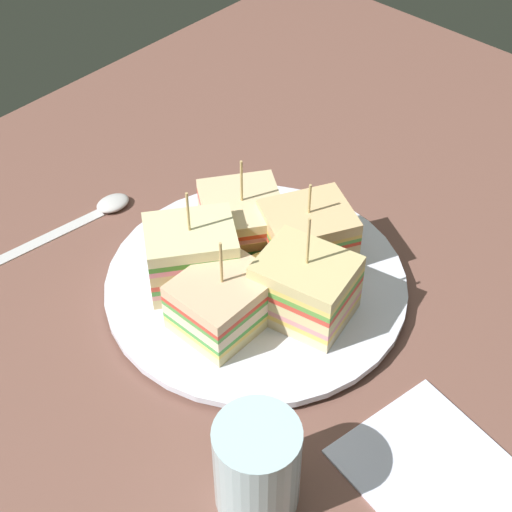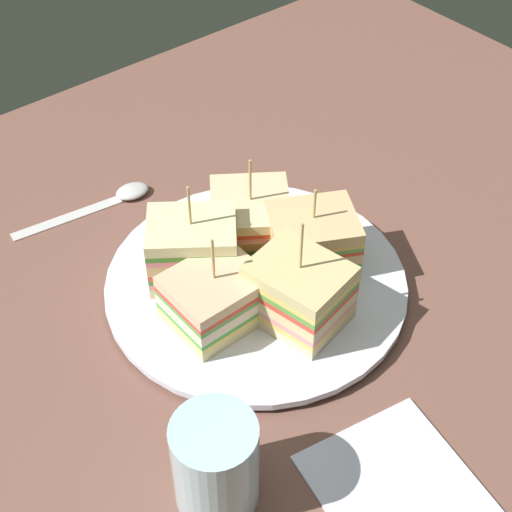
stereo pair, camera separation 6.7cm
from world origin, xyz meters
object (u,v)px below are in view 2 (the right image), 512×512
(sandwich_wedge_4, at_px, (216,298))
(napkin, at_px, (403,495))
(sandwich_wedge_1, at_px, (311,240))
(sandwich_wedge_2, at_px, (250,219))
(sandwich_wedge_3, at_px, (193,249))
(chip_pile, at_px, (255,283))
(spoon, at_px, (114,198))
(plate, at_px, (256,284))
(sandwich_wedge_0, at_px, (299,292))
(drinking_glass, at_px, (216,468))

(sandwich_wedge_4, height_order, napkin, sandwich_wedge_4)
(sandwich_wedge_1, xyz_separation_m, sandwich_wedge_2, (-0.02, 0.06, -0.00))
(napkin, bearing_deg, sandwich_wedge_1, 64.46)
(sandwich_wedge_3, distance_m, napkin, 0.27)
(chip_pile, height_order, spoon, chip_pile)
(sandwich_wedge_4, bearing_deg, sandwich_wedge_2, 34.26)
(sandwich_wedge_2, xyz_separation_m, chip_pile, (-0.04, -0.06, -0.01))
(chip_pile, bearing_deg, sandwich_wedge_4, -178.68)
(plate, xyz_separation_m, sandwich_wedge_0, (0.00, -0.06, 0.03))
(sandwich_wedge_3, bearing_deg, chip_pile, -26.32)
(spoon, bearing_deg, sandwich_wedge_3, -83.42)
(plate, relative_size, sandwich_wedge_1, 2.78)
(napkin, bearing_deg, sandwich_wedge_0, 74.23)
(sandwich_wedge_2, relative_size, drinking_glass, 1.29)
(sandwich_wedge_0, distance_m, chip_pile, 0.05)
(sandwich_wedge_4, xyz_separation_m, spoon, (0.02, 0.20, -0.03))
(plate, bearing_deg, napkin, -101.93)
(sandwich_wedge_3, bearing_deg, sandwich_wedge_4, -70.14)
(napkin, distance_m, drinking_glass, 0.14)
(sandwich_wedge_4, height_order, drinking_glass, sandwich_wedge_4)
(sandwich_wedge_3, relative_size, sandwich_wedge_4, 1.10)
(plate, relative_size, drinking_glass, 3.35)
(sandwich_wedge_2, distance_m, chip_pile, 0.07)
(sandwich_wedge_3, relative_size, chip_pile, 1.29)
(sandwich_wedge_2, relative_size, sandwich_wedge_3, 1.04)
(sandwich_wedge_3, distance_m, sandwich_wedge_4, 0.06)
(drinking_glass, bearing_deg, sandwich_wedge_3, 58.28)
(sandwich_wedge_0, bearing_deg, drinking_glass, 107.58)
(sandwich_wedge_3, xyz_separation_m, spoon, (0.00, 0.15, -0.04))
(sandwich_wedge_0, relative_size, sandwich_wedge_1, 1.09)
(sandwich_wedge_1, relative_size, sandwich_wedge_4, 1.07)
(sandwich_wedge_4, bearing_deg, plate, 12.99)
(chip_pile, bearing_deg, sandwich_wedge_0, -75.68)
(plate, height_order, chip_pile, chip_pile)
(sandwich_wedge_1, height_order, spoon, sandwich_wedge_1)
(sandwich_wedge_1, distance_m, sandwich_wedge_3, 0.11)
(sandwich_wedge_0, height_order, drinking_glass, sandwich_wedge_0)
(spoon, xyz_separation_m, napkin, (-0.01, -0.42, -0.00))
(napkin, bearing_deg, sandwich_wedge_4, 91.73)
(sandwich_wedge_1, xyz_separation_m, chip_pile, (-0.07, 0.00, -0.01))
(sandwich_wedge_1, distance_m, napkin, 0.24)
(sandwich_wedge_3, xyz_separation_m, chip_pile, (0.03, -0.05, -0.02))
(sandwich_wedge_0, relative_size, drinking_glass, 1.32)
(sandwich_wedge_0, xyz_separation_m, napkin, (-0.05, -0.17, -0.04))
(sandwich_wedge_3, height_order, spoon, sandwich_wedge_3)
(napkin, bearing_deg, chip_pile, 80.21)
(sandwich_wedge_2, bearing_deg, sandwich_wedge_1, 56.93)
(sandwich_wedge_0, bearing_deg, sandwich_wedge_4, 40.30)
(sandwich_wedge_4, relative_size, spoon, 0.62)
(sandwich_wedge_0, distance_m, spoon, 0.25)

